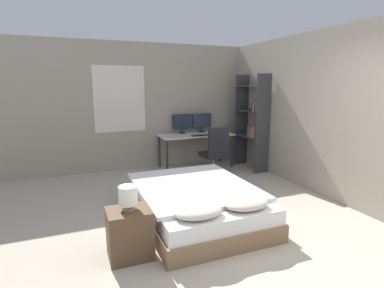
{
  "coord_description": "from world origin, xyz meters",
  "views": [
    {
      "loc": [
        -2.01,
        -2.16,
        1.82
      ],
      "look_at": [
        0.01,
        2.85,
        0.75
      ],
      "focal_mm": 28.0,
      "sensor_mm": 36.0,
      "label": 1
    }
  ],
  "objects_px": {
    "monitor_right": "(202,122)",
    "computer_mouse": "(212,134)",
    "bed": "(197,203)",
    "desk": "(196,138)",
    "bookshelf": "(254,120)",
    "nightstand": "(130,233)",
    "office_chair": "(215,156)",
    "keyboard": "(200,135)",
    "monitor_left": "(182,123)",
    "bedside_lamp": "(128,196)"
  },
  "relations": [
    {
      "from": "desk",
      "to": "office_chair",
      "type": "bearing_deg",
      "value": -81.65
    },
    {
      "from": "bookshelf",
      "to": "bedside_lamp",
      "type": "bearing_deg",
      "value": -142.12
    },
    {
      "from": "keyboard",
      "to": "bookshelf",
      "type": "relative_size",
      "value": 0.18
    },
    {
      "from": "computer_mouse",
      "to": "bedside_lamp",
      "type": "bearing_deg",
      "value": -129.45
    },
    {
      "from": "bedside_lamp",
      "to": "office_chair",
      "type": "relative_size",
      "value": 0.26
    },
    {
      "from": "bed",
      "to": "office_chair",
      "type": "xyz_separation_m",
      "value": [
        1.13,
        1.74,
        0.16
      ]
    },
    {
      "from": "nightstand",
      "to": "computer_mouse",
      "type": "xyz_separation_m",
      "value": [
        2.33,
        2.83,
        0.5
      ]
    },
    {
      "from": "bed",
      "to": "keyboard",
      "type": "bearing_deg",
      "value": 65.46
    },
    {
      "from": "nightstand",
      "to": "monitor_right",
      "type": "relative_size",
      "value": 1.18
    },
    {
      "from": "keyboard",
      "to": "desk",
      "type": "bearing_deg",
      "value": 90.0
    },
    {
      "from": "monitor_right",
      "to": "bookshelf",
      "type": "distance_m",
      "value": 1.2
    },
    {
      "from": "bedside_lamp",
      "to": "desk",
      "type": "bearing_deg",
      "value": 56.17
    },
    {
      "from": "desk",
      "to": "bookshelf",
      "type": "height_order",
      "value": "bookshelf"
    },
    {
      "from": "monitor_left",
      "to": "office_chair",
      "type": "height_order",
      "value": "monitor_left"
    },
    {
      "from": "nightstand",
      "to": "computer_mouse",
      "type": "distance_m",
      "value": 3.7
    },
    {
      "from": "monitor_right",
      "to": "bookshelf",
      "type": "bearing_deg",
      "value": -46.37
    },
    {
      "from": "monitor_right",
      "to": "computer_mouse",
      "type": "height_order",
      "value": "monitor_right"
    },
    {
      "from": "bed",
      "to": "monitor_left",
      "type": "xyz_separation_m",
      "value": [
        0.78,
        2.71,
        0.76
      ]
    },
    {
      "from": "monitor_right",
      "to": "monitor_left",
      "type": "bearing_deg",
      "value": 180.0
    },
    {
      "from": "desk",
      "to": "computer_mouse",
      "type": "bearing_deg",
      "value": -39.51
    },
    {
      "from": "keyboard",
      "to": "nightstand",
      "type": "bearing_deg",
      "value": -125.92
    },
    {
      "from": "desk",
      "to": "keyboard",
      "type": "bearing_deg",
      "value": -90.0
    },
    {
      "from": "bedside_lamp",
      "to": "monitor_right",
      "type": "xyz_separation_m",
      "value": [
        2.3,
        3.29,
        0.3
      ]
    },
    {
      "from": "office_chair",
      "to": "bookshelf",
      "type": "distance_m",
      "value": 1.19
    },
    {
      "from": "desk",
      "to": "monitor_right",
      "type": "bearing_deg",
      "value": 43.71
    },
    {
      "from": "nightstand",
      "to": "monitor_right",
      "type": "height_order",
      "value": "monitor_right"
    },
    {
      "from": "bed",
      "to": "monitor_right",
      "type": "xyz_separation_m",
      "value": [
        1.27,
        2.71,
        0.76
      ]
    },
    {
      "from": "nightstand",
      "to": "monitor_left",
      "type": "bearing_deg",
      "value": 61.24
    },
    {
      "from": "nightstand",
      "to": "bedside_lamp",
      "type": "distance_m",
      "value": 0.42
    },
    {
      "from": "nightstand",
      "to": "office_chair",
      "type": "distance_m",
      "value": 3.18
    },
    {
      "from": "monitor_right",
      "to": "office_chair",
      "type": "xyz_separation_m",
      "value": [
        -0.14,
        -0.96,
        -0.59
      ]
    },
    {
      "from": "nightstand",
      "to": "desk",
      "type": "bearing_deg",
      "value": 56.17
    },
    {
      "from": "desk",
      "to": "keyboard",
      "type": "relative_size",
      "value": 4.35
    },
    {
      "from": "nightstand",
      "to": "bookshelf",
      "type": "distance_m",
      "value": 4.04
    },
    {
      "from": "bedside_lamp",
      "to": "monitor_right",
      "type": "relative_size",
      "value": 0.58
    },
    {
      "from": "computer_mouse",
      "to": "bookshelf",
      "type": "height_order",
      "value": "bookshelf"
    },
    {
      "from": "desk",
      "to": "computer_mouse",
      "type": "distance_m",
      "value": 0.37
    },
    {
      "from": "computer_mouse",
      "to": "monitor_right",
      "type": "bearing_deg",
      "value": 94.28
    },
    {
      "from": "bedside_lamp",
      "to": "monitor_left",
      "type": "relative_size",
      "value": 0.58
    },
    {
      "from": "monitor_right",
      "to": "keyboard",
      "type": "height_order",
      "value": "monitor_right"
    },
    {
      "from": "bed",
      "to": "desk",
      "type": "bearing_deg",
      "value": 67.5
    },
    {
      "from": "bedside_lamp",
      "to": "bookshelf",
      "type": "distance_m",
      "value": 3.97
    },
    {
      "from": "bedside_lamp",
      "to": "keyboard",
      "type": "xyz_separation_m",
      "value": [
        2.05,
        2.83,
        0.06
      ]
    },
    {
      "from": "monitor_right",
      "to": "office_chair",
      "type": "relative_size",
      "value": 0.45
    },
    {
      "from": "bed",
      "to": "office_chair",
      "type": "distance_m",
      "value": 2.09
    },
    {
      "from": "monitor_left",
      "to": "monitor_right",
      "type": "bearing_deg",
      "value": 0.0
    },
    {
      "from": "desk",
      "to": "monitor_right",
      "type": "height_order",
      "value": "monitor_right"
    },
    {
      "from": "bed",
      "to": "bookshelf",
      "type": "xyz_separation_m",
      "value": [
        2.09,
        1.84,
        0.85
      ]
    },
    {
      "from": "monitor_right",
      "to": "office_chair",
      "type": "height_order",
      "value": "monitor_right"
    },
    {
      "from": "nightstand",
      "to": "bookshelf",
      "type": "relative_size",
      "value": 0.26
    }
  ]
}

